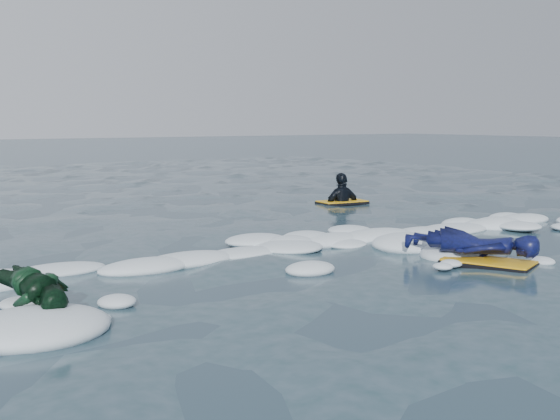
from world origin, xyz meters
The scene contains 5 objects.
ground centered at (0.00, 0.00, 0.00)m, with size 120.00×120.00×0.00m, color #173037.
foam_band centered at (0.00, 1.03, 0.00)m, with size 12.00×3.10×0.30m, color white, non-canonical shape.
prone_woman_unit centered at (2.05, -0.45, 0.20)m, with size 1.16×1.65×0.40m.
prone_child_unit centered at (-2.92, 0.08, 0.23)m, with size 0.68×1.20×0.44m.
waiting_rider_unit centered at (4.48, 5.03, -0.09)m, with size 1.05×0.66×1.49m.
Camera 1 is at (-4.45, -5.97, 1.70)m, focal length 45.00 mm.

